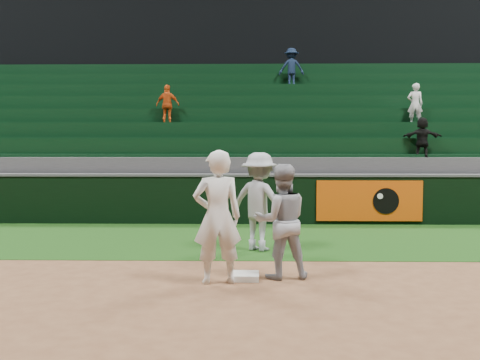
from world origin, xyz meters
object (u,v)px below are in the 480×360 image
(base_coach, at_px, (259,202))
(first_base, at_px, (245,276))
(baserunner, at_px, (281,221))
(first_baseman, at_px, (217,217))

(base_coach, bearing_deg, first_base, 112.10)
(baserunner, bearing_deg, first_base, 1.92)
(first_base, xyz_separation_m, base_coach, (0.24, 2.12, 0.88))
(first_base, bearing_deg, base_coach, 83.61)
(baserunner, bearing_deg, first_baseman, 10.59)
(first_base, distance_m, base_coach, 2.31)
(baserunner, relative_size, base_coach, 0.93)
(first_baseman, distance_m, base_coach, 2.44)
(first_baseman, height_order, base_coach, first_baseman)
(first_baseman, bearing_deg, base_coach, -116.39)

